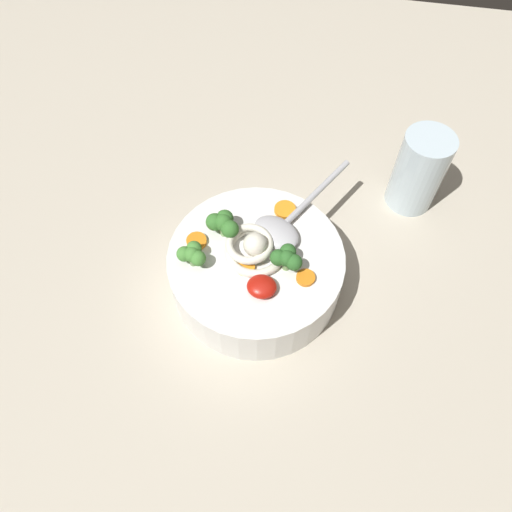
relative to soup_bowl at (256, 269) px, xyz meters
The scene contains 13 objects.
table_slab 6.02cm from the soup_bowl, 69.98° to the right, with size 134.98×134.98×4.07cm, color #BCB29E.
soup_bowl is the anchor object (origin of this frame).
noodle_pile 4.18cm from the soup_bowl, 58.28° to the right, with size 8.14×7.98×3.27cm.
soup_spoon 6.46cm from the soup_bowl, 119.75° to the right, with size 11.49×16.62×1.60cm.
chili_sauce_dollop 6.04cm from the soup_bowl, 108.69° to the left, with size 3.43×3.08×1.54cm, color #B2190F.
broccoli_floret_left 8.88cm from the soup_bowl, 17.26° to the left, with size 3.56×3.07×2.82cm.
broccoli_floret_far 6.28cm from the soup_bowl, 168.60° to the left, with size 3.80×3.27×3.01cm.
broccoli_floret_rear 7.24cm from the soup_bowl, 27.75° to the right, with size 4.20×3.61×3.32cm.
carrot_slice_center 8.19cm from the soup_bowl, ahead, with size 2.46×2.46×0.59cm, color orange.
carrot_slice_right 7.34cm from the soup_bowl, 161.98° to the left, with size 2.21×2.21×0.50cm, color orange.
carrot_slice_beside_noodles 8.38cm from the soup_bowl, 107.88° to the right, with size 2.72×2.72×0.58cm, color orange.
carrot_slice_near_spoon 4.08cm from the soup_bowl, 54.46° to the left, with size 2.31×2.31×0.51cm, color orange.
drinking_glass 26.27cm from the soup_bowl, 136.96° to the right, with size 6.69×6.69×11.78cm, color silver.
Camera 1 is at (-6.68, 33.11, 59.51)cm, focal length 34.23 mm.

